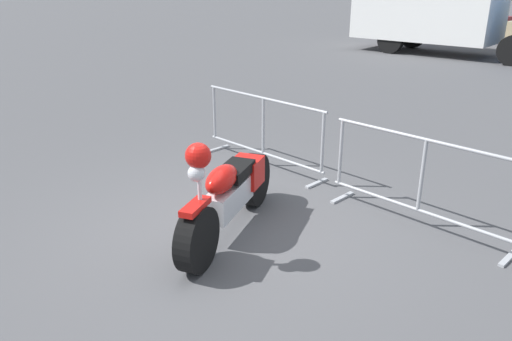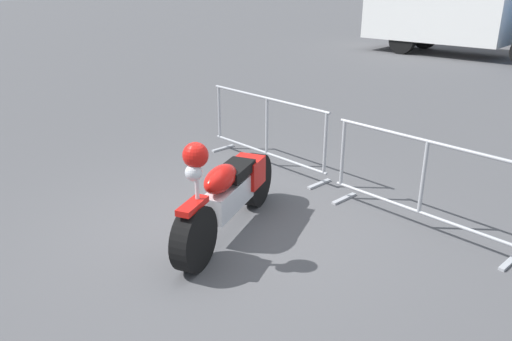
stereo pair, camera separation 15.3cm
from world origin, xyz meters
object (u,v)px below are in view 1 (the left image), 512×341
(crowd_barrier_near, at_px, (263,131))
(box_truck, at_px, (452,8))
(parked_car_maroon, at_px, (479,22))
(parked_car_black, at_px, (433,17))
(motorcycle, at_px, (229,193))
(crowd_barrier_far, at_px, (421,181))

(crowd_barrier_near, bearing_deg, box_truck, 107.11)
(parked_car_maroon, bearing_deg, parked_car_black, 73.64)
(crowd_barrier_near, relative_size, parked_car_maroon, 0.58)
(motorcycle, relative_size, parked_car_black, 0.50)
(motorcycle, relative_size, box_truck, 0.26)
(motorcycle, xyz_separation_m, box_truck, (-5.22, 14.38, 1.14))
(crowd_barrier_near, bearing_deg, crowd_barrier_far, 0.00)
(crowd_barrier_near, xyz_separation_m, parked_car_maroon, (-5.71, 18.80, 0.13))
(crowd_barrier_far, xyz_separation_m, parked_car_maroon, (-8.36, 18.80, 0.13))
(motorcycle, xyz_separation_m, parked_car_black, (-9.77, 21.28, 0.22))
(box_truck, relative_size, parked_car_maroon, 1.98)
(parked_car_black, xyz_separation_m, parked_car_maroon, (2.73, -0.75, -0.03))
(crowd_barrier_near, distance_m, parked_car_maroon, 19.65)
(crowd_barrier_far, xyz_separation_m, parked_car_black, (-11.09, 19.55, 0.16))
(crowd_barrier_near, height_order, crowd_barrier_far, same)
(motorcycle, distance_m, parked_car_black, 23.42)
(crowd_barrier_far, relative_size, box_truck, 0.29)
(crowd_barrier_far, xyz_separation_m, box_truck, (-6.54, 12.65, 1.08))
(crowd_barrier_far, relative_size, parked_car_black, 0.56)
(motorcycle, bearing_deg, crowd_barrier_near, -170.57)
(parked_car_maroon, bearing_deg, box_truck, -164.46)
(motorcycle, relative_size, crowd_barrier_near, 0.90)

